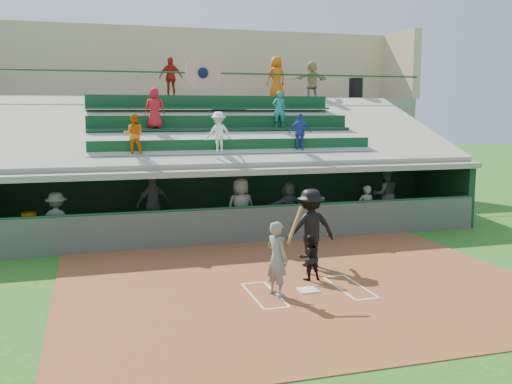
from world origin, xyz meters
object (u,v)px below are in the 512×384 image
object	(u,v)px
catcher	(309,257)
water_cooler	(29,220)
white_table	(31,238)
batter_at_plate	(277,258)
home_plate	(308,290)
trash_bin	(356,88)

from	to	relation	value
catcher	water_cooler	distance (m)	8.51
white_table	water_cooler	xyz separation A→B (m)	(-0.02, 0.05, 0.53)
batter_at_plate	catcher	distance (m)	1.45
home_plate	water_cooler	size ratio (longest dim) A/B	1.01
home_plate	catcher	distance (m)	1.02
home_plate	white_table	size ratio (longest dim) A/B	0.60
batter_at_plate	water_cooler	bearing A→B (deg)	132.61
white_table	batter_at_plate	bearing A→B (deg)	-66.17
batter_at_plate	catcher	size ratio (longest dim) A/B	1.80
home_plate	batter_at_plate	bearing A→B (deg)	-173.07
home_plate	batter_at_plate	size ratio (longest dim) A/B	0.22
white_table	water_cooler	size ratio (longest dim) A/B	1.69
water_cooler	white_table	bearing A→B (deg)	-65.08
home_plate	batter_at_plate	world-z (taller)	batter_at_plate
home_plate	water_cooler	world-z (taller)	water_cooler
home_plate	white_table	distance (m)	8.72
white_table	trash_bin	bearing A→B (deg)	6.85
trash_bin	home_plate	bearing A→B (deg)	-119.88
home_plate	trash_bin	distance (m)	15.26
white_table	trash_bin	world-z (taller)	trash_bin
catcher	white_table	size ratio (longest dim) A/B	1.50
water_cooler	trash_bin	size ratio (longest dim) A/B	0.45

